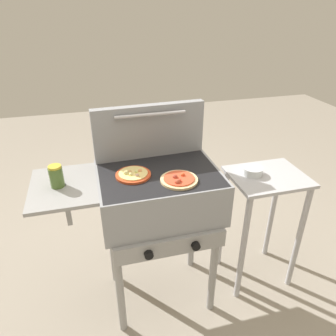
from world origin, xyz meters
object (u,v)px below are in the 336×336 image
pizza_pepperoni (179,179)px  sauce_jar (56,176)px  topping_bowl_near (253,171)px  grill (157,196)px  pizza_cheese (133,175)px  prep_table (263,207)px

pizza_pepperoni → sauce_jar: (-0.58, 0.10, 0.05)m
pizza_pepperoni → topping_bowl_near: bearing=16.3°
grill → sauce_jar: bearing=-179.9°
pizza_cheese → topping_bowl_near: bearing=3.1°
grill → prep_table: grill is taller
prep_table → grill: bearing=-179.6°
grill → pizza_pepperoni: size_ratio=5.11×
grill → prep_table: size_ratio=1.22×
pizza_pepperoni → pizza_cheese: 0.24m
grill → pizza_pepperoni: pizza_pepperoni is taller
pizza_cheese → grill: bearing=-0.6°
pizza_cheese → pizza_pepperoni: bearing=-26.9°
pizza_pepperoni → sauce_jar: bearing=169.7°
pizza_cheese → prep_table: size_ratio=0.23×
pizza_pepperoni → pizza_cheese: size_ratio=1.04×
pizza_pepperoni → topping_bowl_near: size_ratio=1.61×
prep_table → sauce_jar: bearing=-179.7°
pizza_pepperoni → topping_bowl_near: 0.53m
grill → topping_bowl_near: (0.59, 0.04, 0.05)m
grill → sauce_jar: size_ratio=8.62×
grill → prep_table: (0.67, 0.00, -0.20)m
pizza_cheese → prep_table: (0.80, 0.00, -0.35)m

